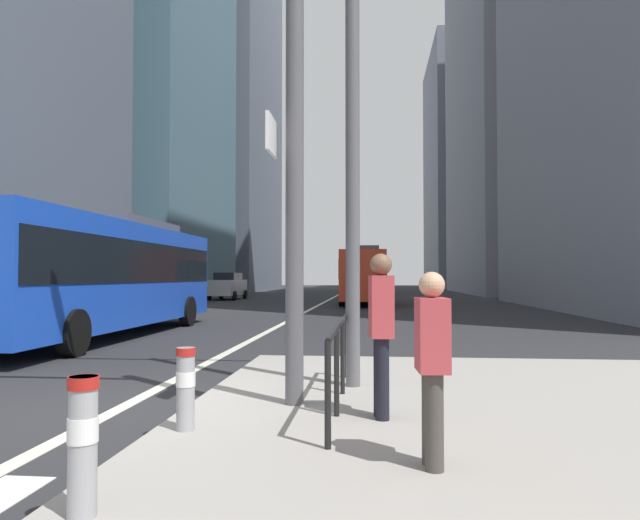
% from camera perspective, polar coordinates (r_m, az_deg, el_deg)
% --- Properties ---
extents(ground_plane, '(160.00, 160.00, 0.00)m').
position_cam_1_polar(ground_plane, '(27.21, -1.37, -5.18)').
color(ground_plane, '#28282B').
extents(median_island, '(9.00, 10.00, 0.15)m').
position_cam_1_polar(median_island, '(6.59, 26.60, -15.58)').
color(median_island, gray).
rests_on(median_island, ground).
extents(lane_centre_line, '(0.20, 80.00, 0.01)m').
position_cam_1_polar(lane_centre_line, '(37.14, 0.46, -4.22)').
color(lane_centre_line, beige).
rests_on(lane_centre_line, ground).
extents(office_tower_left_far, '(13.21, 20.49, 48.16)m').
position_cam_1_polar(office_tower_left_far, '(73.15, -10.50, 16.22)').
color(office_tower_left_far, slate).
rests_on(office_tower_left_far, ground).
extents(office_tower_right_mid, '(10.03, 24.55, 40.32)m').
position_cam_1_polar(office_tower_right_mid, '(62.65, 18.59, 15.60)').
color(office_tower_right_mid, gray).
rests_on(office_tower_right_mid, ground).
extents(office_tower_right_far, '(10.96, 21.98, 34.58)m').
position_cam_1_polar(office_tower_right_far, '(88.34, 14.48, 8.59)').
color(office_tower_right_far, slate).
rests_on(office_tower_right_far, ground).
extents(city_bus_blue_oncoming, '(2.71, 11.51, 3.40)m').
position_cam_1_polar(city_bus_blue_oncoming, '(16.85, -20.88, -1.00)').
color(city_bus_blue_oncoming, blue).
rests_on(city_bus_blue_oncoming, ground).
extents(city_bus_red_receding, '(2.71, 11.29, 3.40)m').
position_cam_1_polar(city_bus_red_receding, '(35.29, 4.45, -1.38)').
color(city_bus_red_receding, red).
rests_on(city_bus_red_receding, ground).
extents(car_oncoming_mid, '(2.11, 4.57, 1.94)m').
position_cam_1_polar(car_oncoming_mid, '(41.95, -9.21, -2.56)').
color(car_oncoming_mid, silver).
rests_on(car_oncoming_mid, ground).
extents(car_receding_near, '(2.19, 4.36, 1.94)m').
position_cam_1_polar(car_receding_near, '(59.55, 5.74, -2.29)').
color(car_receding_near, maroon).
rests_on(car_receding_near, ground).
extents(traffic_signal_gantry, '(6.74, 0.65, 6.00)m').
position_cam_1_polar(traffic_signal_gantry, '(7.92, -19.80, 16.55)').
color(traffic_signal_gantry, '#515156').
rests_on(traffic_signal_gantry, median_island).
extents(street_lamp_post, '(5.50, 0.32, 8.00)m').
position_cam_1_polar(street_lamp_post, '(8.78, 3.25, 22.58)').
color(street_lamp_post, '#56565B').
rests_on(street_lamp_post, median_island).
extents(bollard_left, '(0.20, 0.20, 0.89)m').
position_cam_1_polar(bollard_left, '(4.10, -22.62, -16.15)').
color(bollard_left, '#99999E').
rests_on(bollard_left, median_island).
extents(bollard_right, '(0.20, 0.20, 0.82)m').
position_cam_1_polar(bollard_right, '(5.97, -13.28, -11.96)').
color(bollard_right, '#99999E').
rests_on(bollard_right, median_island).
extents(pedestrian_railing, '(0.06, 3.63, 0.98)m').
position_cam_1_polar(pedestrian_railing, '(6.93, 1.99, -8.48)').
color(pedestrian_railing, black).
rests_on(pedestrian_railing, median_island).
extents(pedestrian_waiting, '(0.26, 0.39, 1.57)m').
position_cam_1_polar(pedestrian_waiting, '(4.74, 11.15, -9.73)').
color(pedestrian_waiting, '#423D38').
rests_on(pedestrian_waiting, median_island).
extents(pedestrian_walking, '(0.28, 0.40, 1.78)m').
position_cam_1_polar(pedestrian_walking, '(6.26, 6.13, -6.55)').
color(pedestrian_walking, black).
rests_on(pedestrian_walking, median_island).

